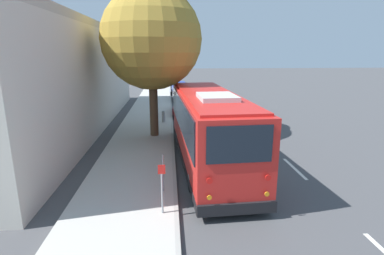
{
  "coord_description": "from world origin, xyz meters",
  "views": [
    {
      "loc": [
        -11.89,
        2.05,
        4.9
      ],
      "look_at": [
        2.26,
        0.95,
        1.3
      ],
      "focal_mm": 28.0,
      "sensor_mm": 36.0,
      "label": 1
    }
  ],
  "objects_px": {
    "parked_sedan_blue": "(179,87)",
    "sign_post_far": "(163,173)",
    "street_tree": "(152,32)",
    "parked_sedan_gray": "(181,94)",
    "fire_hydrant": "(164,116)",
    "shuttle_bus": "(208,125)",
    "sign_post_near": "(162,189)",
    "parked_sedan_maroon": "(184,106)"
  },
  "relations": [
    {
      "from": "parked_sedan_blue",
      "to": "fire_hydrant",
      "type": "relative_size",
      "value": 5.66
    },
    {
      "from": "shuttle_bus",
      "to": "parked_sedan_maroon",
      "type": "height_order",
      "value": "shuttle_bus"
    },
    {
      "from": "parked_sedan_gray",
      "to": "fire_hydrant",
      "type": "relative_size",
      "value": 5.84
    },
    {
      "from": "parked_sedan_blue",
      "to": "sign_post_far",
      "type": "distance_m",
      "value": 27.84
    },
    {
      "from": "sign_post_far",
      "to": "parked_sedan_maroon",
      "type": "bearing_deg",
      "value": -5.96
    },
    {
      "from": "parked_sedan_blue",
      "to": "street_tree",
      "type": "relative_size",
      "value": 0.51
    },
    {
      "from": "parked_sedan_blue",
      "to": "sign_post_far",
      "type": "xyz_separation_m",
      "value": [
        -27.8,
        1.54,
        0.23
      ]
    },
    {
      "from": "sign_post_near",
      "to": "fire_hydrant",
      "type": "distance_m",
      "value": 12.17
    },
    {
      "from": "shuttle_bus",
      "to": "sign_post_far",
      "type": "relative_size",
      "value": 7.43
    },
    {
      "from": "parked_sedan_blue",
      "to": "sign_post_near",
      "type": "relative_size",
      "value": 2.96
    },
    {
      "from": "fire_hydrant",
      "to": "parked_sedan_blue",
      "type": "bearing_deg",
      "value": -5.62
    },
    {
      "from": "street_tree",
      "to": "fire_hydrant",
      "type": "bearing_deg",
      "value": -8.6
    },
    {
      "from": "parked_sedan_maroon",
      "to": "parked_sedan_blue",
      "type": "relative_size",
      "value": 0.96
    },
    {
      "from": "parked_sedan_blue",
      "to": "fire_hydrant",
      "type": "xyz_separation_m",
      "value": [
        -17.12,
        1.69,
        -0.04
      ]
    },
    {
      "from": "parked_sedan_maroon",
      "to": "parked_sedan_gray",
      "type": "height_order",
      "value": "parked_sedan_maroon"
    },
    {
      "from": "sign_post_far",
      "to": "fire_hydrant",
      "type": "height_order",
      "value": "sign_post_far"
    },
    {
      "from": "parked_sedan_blue",
      "to": "street_tree",
      "type": "xyz_separation_m",
      "value": [
        -20.3,
        2.17,
        5.35
      ]
    },
    {
      "from": "street_tree",
      "to": "fire_hydrant",
      "type": "xyz_separation_m",
      "value": [
        3.18,
        -0.48,
        -5.39
      ]
    },
    {
      "from": "sign_post_far",
      "to": "fire_hydrant",
      "type": "xyz_separation_m",
      "value": [
        10.68,
        0.15,
        -0.27
      ]
    },
    {
      "from": "parked_sedan_blue",
      "to": "sign_post_near",
      "type": "height_order",
      "value": "sign_post_near"
    },
    {
      "from": "parked_sedan_gray",
      "to": "fire_hydrant",
      "type": "xyz_separation_m",
      "value": [
        -10.78,
        1.69,
        -0.04
      ]
    },
    {
      "from": "parked_sedan_gray",
      "to": "fire_hydrant",
      "type": "height_order",
      "value": "parked_sedan_gray"
    },
    {
      "from": "shuttle_bus",
      "to": "parked_sedan_gray",
      "type": "bearing_deg",
      "value": -1.61
    },
    {
      "from": "parked_sedan_gray",
      "to": "street_tree",
      "type": "bearing_deg",
      "value": 173.28
    },
    {
      "from": "parked_sedan_gray",
      "to": "fire_hydrant",
      "type": "bearing_deg",
      "value": 173.21
    },
    {
      "from": "sign_post_far",
      "to": "fire_hydrant",
      "type": "bearing_deg",
      "value": 0.79
    },
    {
      "from": "fire_hydrant",
      "to": "street_tree",
      "type": "bearing_deg",
      "value": 171.4
    },
    {
      "from": "parked_sedan_gray",
      "to": "street_tree",
      "type": "distance_m",
      "value": 15.1
    },
    {
      "from": "parked_sedan_blue",
      "to": "sign_post_far",
      "type": "relative_size",
      "value": 3.41
    },
    {
      "from": "street_tree",
      "to": "sign_post_near",
      "type": "distance_m",
      "value": 10.29
    },
    {
      "from": "sign_post_near",
      "to": "shuttle_bus",
      "type": "bearing_deg",
      "value": -23.72
    },
    {
      "from": "street_tree",
      "to": "parked_sedan_blue",
      "type": "bearing_deg",
      "value": -6.09
    },
    {
      "from": "parked_sedan_maroon",
      "to": "shuttle_bus",
      "type": "bearing_deg",
      "value": -172.8
    },
    {
      "from": "shuttle_bus",
      "to": "parked_sedan_blue",
      "type": "bearing_deg",
      "value": -1.92
    },
    {
      "from": "parked_sedan_gray",
      "to": "parked_sedan_blue",
      "type": "height_order",
      "value": "parked_sedan_gray"
    },
    {
      "from": "street_tree",
      "to": "shuttle_bus",
      "type": "bearing_deg",
      "value": -150.39
    },
    {
      "from": "sign_post_near",
      "to": "parked_sedan_maroon",
      "type": "bearing_deg",
      "value": -5.4
    },
    {
      "from": "shuttle_bus",
      "to": "sign_post_near",
      "type": "xyz_separation_m",
      "value": [
        -4.44,
        1.95,
        -0.84
      ]
    },
    {
      "from": "parked_sedan_gray",
      "to": "street_tree",
      "type": "relative_size",
      "value": 0.53
    },
    {
      "from": "street_tree",
      "to": "fire_hydrant",
      "type": "distance_m",
      "value": 6.27
    },
    {
      "from": "parked_sedan_blue",
      "to": "fire_hydrant",
      "type": "distance_m",
      "value": 17.21
    },
    {
      "from": "shuttle_bus",
      "to": "street_tree",
      "type": "bearing_deg",
      "value": 26.73
    }
  ]
}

